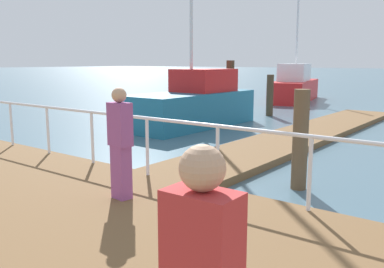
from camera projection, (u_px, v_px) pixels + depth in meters
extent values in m
plane|color=#476675|center=(11.00, 125.00, 16.42)|extent=(300.00, 300.00, 0.00)
cube|color=brown|center=(302.00, 136.00, 13.55)|extent=(15.32, 2.00, 0.18)
cylinder|color=white|center=(310.00, 174.00, 5.79)|extent=(0.06, 0.06, 1.05)
cylinder|color=white|center=(217.00, 159.00, 6.71)|extent=(0.06, 0.06, 1.05)
cylinder|color=white|center=(147.00, 147.00, 7.63)|extent=(0.06, 0.06, 1.05)
cylinder|color=white|center=(92.00, 138.00, 8.55)|extent=(0.06, 0.06, 1.05)
cylinder|color=white|center=(48.00, 130.00, 9.47)|extent=(0.06, 0.06, 1.05)
cylinder|color=white|center=(12.00, 124.00, 10.39)|extent=(0.06, 0.06, 1.05)
cylinder|color=white|center=(117.00, 115.00, 8.00)|extent=(0.06, 29.15, 0.06)
cylinder|color=brown|center=(300.00, 140.00, 8.05)|extent=(0.30, 0.30, 1.94)
cylinder|color=#473826|center=(270.00, 95.00, 19.05)|extent=(0.31, 0.31, 1.87)
cylinder|color=#473826|center=(230.00, 91.00, 17.46)|extent=(0.33, 0.33, 2.49)
cube|color=red|center=(295.00, 91.00, 26.35)|extent=(7.24, 3.60, 1.26)
cube|color=white|center=(294.00, 72.00, 25.78)|extent=(3.19, 2.23, 1.04)
cylinder|color=silver|center=(297.00, 34.00, 25.75)|extent=(0.12, 0.12, 5.71)
cube|color=#1E6B8C|center=(191.00, 110.00, 16.00)|extent=(5.66, 2.24, 1.29)
cube|color=red|center=(204.00, 80.00, 16.43)|extent=(2.24, 1.77, 0.87)
cube|color=#BF3333|center=(202.00, 256.00, 2.00)|extent=(0.23, 0.36, 0.65)
sphere|color=tan|center=(202.00, 168.00, 1.93)|extent=(0.22, 0.22, 0.22)
cube|color=#994C8C|center=(121.00, 172.00, 6.34)|extent=(0.24, 0.30, 0.81)
cube|color=#994C8C|center=(120.00, 124.00, 6.21)|extent=(0.27, 0.39, 0.64)
sphere|color=tan|center=(119.00, 95.00, 6.14)|extent=(0.22, 0.22, 0.22)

